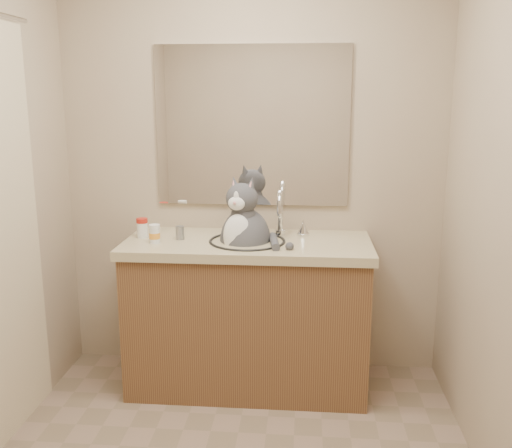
{
  "coord_description": "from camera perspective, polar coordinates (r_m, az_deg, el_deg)",
  "views": [
    {
      "loc": [
        0.3,
        -2.02,
        1.62
      ],
      "look_at": [
        0.07,
        0.65,
        1.02
      ],
      "focal_mm": 40.0,
      "sensor_mm": 36.0,
      "label": 1
    }
  ],
  "objects": [
    {
      "name": "pill_bottle_redcap",
      "position": [
        3.22,
        -11.31,
        -0.38
      ],
      "size": [
        0.06,
        0.06,
        0.11
      ],
      "rotation": [
        0.0,
        0.0,
        -0.0
      ],
      "color": "white",
      "rests_on": "vanity"
    },
    {
      "name": "pill_bottle_orange",
      "position": [
        3.09,
        -10.11,
        -1.01
      ],
      "size": [
        0.07,
        0.07,
        0.1
      ],
      "rotation": [
        0.0,
        0.0,
        -0.12
      ],
      "color": "white",
      "rests_on": "vanity"
    },
    {
      "name": "vanity",
      "position": [
        3.23,
        -0.81,
        -8.68
      ],
      "size": [
        1.34,
        0.59,
        1.12
      ],
      "color": "brown",
      "rests_on": "ground"
    },
    {
      "name": "mirror",
      "position": [
        3.28,
        -0.39,
        9.74
      ],
      "size": [
        1.1,
        0.02,
        0.9
      ],
      "primitive_type": "cube",
      "color": "white",
      "rests_on": "room"
    },
    {
      "name": "grey_canister",
      "position": [
        3.15,
        -7.61,
        -0.87
      ],
      "size": [
        0.05,
        0.05,
        0.07
      ],
      "rotation": [
        0.0,
        0.0,
        0.2
      ],
      "color": "gray",
      "rests_on": "vanity"
    },
    {
      "name": "room",
      "position": [
        2.09,
        -3.52,
        1.06
      ],
      "size": [
        2.22,
        2.52,
        2.42
      ],
      "color": "gray",
      "rests_on": "ground"
    },
    {
      "name": "cat",
      "position": [
        3.1,
        -1.13,
        -1.27
      ],
      "size": [
        0.38,
        0.41,
        0.56
      ],
      "rotation": [
        0.0,
        0.0,
        -0.31
      ],
      "color": "#424247",
      "rests_on": "vanity"
    }
  ]
}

